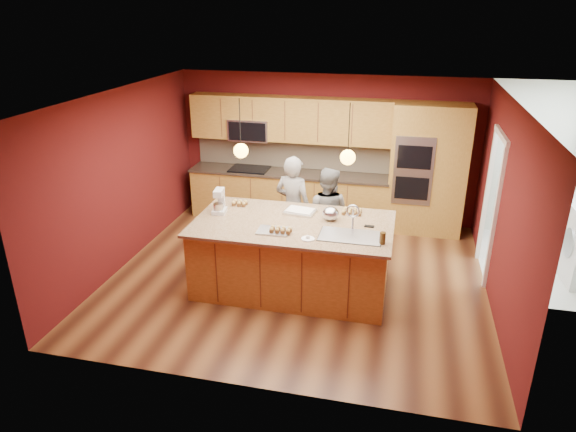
% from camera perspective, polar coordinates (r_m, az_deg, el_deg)
% --- Properties ---
extents(floor, '(5.50, 5.50, 0.00)m').
position_cam_1_polar(floor, '(7.85, 1.05, -6.71)').
color(floor, '#412213').
rests_on(floor, ground).
extents(ceiling, '(5.50, 5.50, 0.00)m').
position_cam_1_polar(ceiling, '(6.95, 1.21, 13.14)').
color(ceiling, silver).
rests_on(ceiling, ground).
extents(wall_back, '(5.50, 0.00, 5.50)m').
position_cam_1_polar(wall_back, '(9.64, 4.24, 7.51)').
color(wall_back, '#4E1011').
rests_on(wall_back, ground).
extents(wall_front, '(5.50, 0.00, 5.50)m').
position_cam_1_polar(wall_front, '(5.08, -4.79, -6.76)').
color(wall_front, '#4E1011').
rests_on(wall_front, ground).
extents(wall_left, '(0.00, 5.00, 5.00)m').
position_cam_1_polar(wall_left, '(8.27, -17.90, 3.94)').
color(wall_left, '#4E1011').
rests_on(wall_left, ground).
extents(wall_right, '(0.00, 5.00, 5.00)m').
position_cam_1_polar(wall_right, '(7.28, 22.82, 0.74)').
color(wall_right, '#4E1011').
rests_on(wall_right, ground).
extents(cabinet_run, '(3.74, 0.64, 2.30)m').
position_cam_1_polar(cabinet_run, '(9.62, -0.08, 5.29)').
color(cabinet_run, olive).
rests_on(cabinet_run, floor).
extents(oven_column, '(1.30, 0.62, 2.30)m').
position_cam_1_polar(oven_column, '(9.31, 15.23, 4.96)').
color(oven_column, olive).
rests_on(oven_column, floor).
extents(doorway_trim, '(0.08, 1.11, 2.20)m').
position_cam_1_polar(doorway_trim, '(8.11, 21.57, 0.82)').
color(doorway_trim, white).
rests_on(doorway_trim, wall_right).
extents(pendant_left, '(0.20, 0.20, 0.80)m').
position_cam_1_polar(pendant_left, '(6.99, -5.25, 7.27)').
color(pendant_left, black).
rests_on(pendant_left, ceiling).
extents(pendant_right, '(0.20, 0.20, 0.80)m').
position_cam_1_polar(pendant_right, '(6.69, 6.66, 6.53)').
color(pendant_right, black).
rests_on(pendant_right, ceiling).
extents(island, '(2.76, 1.54, 1.40)m').
position_cam_1_polar(island, '(7.34, 0.64, -4.33)').
color(island, olive).
rests_on(island, floor).
extents(person_left, '(0.69, 0.55, 1.67)m').
position_cam_1_polar(person_left, '(8.17, 0.56, 1.00)').
color(person_left, black).
rests_on(person_left, floor).
extents(person_right, '(0.82, 0.69, 1.53)m').
position_cam_1_polar(person_right, '(8.10, 4.30, 0.19)').
color(person_right, gray).
rests_on(person_right, floor).
extents(stand_mixer, '(0.21, 0.28, 0.35)m').
position_cam_1_polar(stand_mixer, '(7.49, -7.63, 1.48)').
color(stand_mixer, silver).
rests_on(stand_mixer, island).
extents(sheet_cake, '(0.48, 0.38, 0.05)m').
position_cam_1_polar(sheet_cake, '(7.46, 1.36, 0.54)').
color(sheet_cake, silver).
rests_on(sheet_cake, island).
extents(cooling_rack, '(0.44, 0.32, 0.02)m').
position_cam_1_polar(cooling_rack, '(6.85, -1.62, -1.65)').
color(cooling_rack, '#A3A5AB').
rests_on(cooling_rack, island).
extents(mixing_bowl, '(0.23, 0.23, 0.20)m').
position_cam_1_polar(mixing_bowl, '(7.21, 4.77, 0.26)').
color(mixing_bowl, silver).
rests_on(mixing_bowl, island).
extents(plate, '(0.17, 0.17, 0.01)m').
position_cam_1_polar(plate, '(6.63, 2.22, -2.55)').
color(plate, white).
rests_on(plate, island).
extents(tumbler, '(0.08, 0.08, 0.16)m').
position_cam_1_polar(tumbler, '(6.58, 10.46, -2.43)').
color(tumbler, '#3D2A0F').
rests_on(tumbler, island).
extents(phone, '(0.14, 0.08, 0.01)m').
position_cam_1_polar(phone, '(7.09, 9.02, -1.13)').
color(phone, black).
rests_on(phone, island).
extents(cupcakes_left, '(0.24, 0.16, 0.07)m').
position_cam_1_polar(cupcakes_left, '(7.76, -5.41, 1.44)').
color(cupcakes_left, tan).
rests_on(cupcakes_left, island).
extents(cupcakes_rack, '(0.31, 0.15, 0.07)m').
position_cam_1_polar(cupcakes_rack, '(6.78, -0.84, -1.53)').
color(cupcakes_rack, tan).
rests_on(cupcakes_rack, island).
extents(cupcakes_right, '(0.29, 0.22, 0.07)m').
position_cam_1_polar(cupcakes_right, '(7.48, 7.13, 0.50)').
color(cupcakes_right, tan).
rests_on(cupcakes_right, island).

